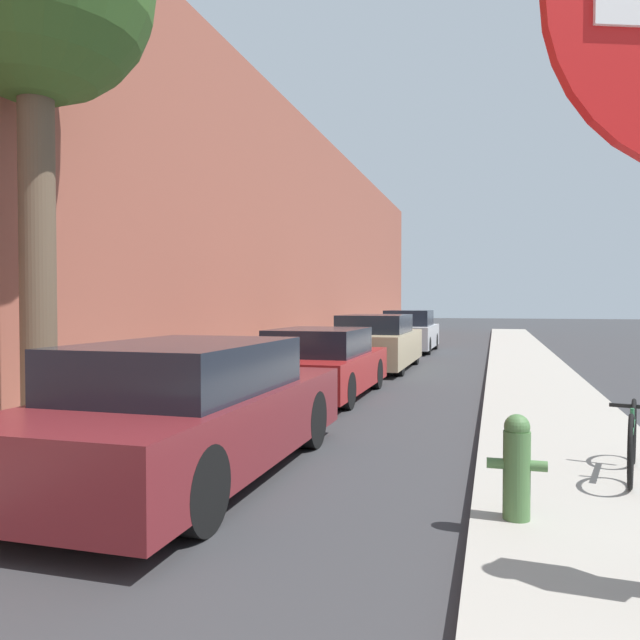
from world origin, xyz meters
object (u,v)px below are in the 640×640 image
bicycle (632,440)px  parked_car_maroon (191,411)px  fire_hydrant (517,465)px  parked_car_champagne (376,343)px  parked_car_red (321,364)px  parked_car_silver (410,332)px

bicycle → parked_car_maroon: bearing=-157.1°
parked_car_maroon → fire_hydrant: bearing=-13.7°
parked_car_champagne → parked_car_red: bearing=-91.0°
parked_car_red → parked_car_silver: size_ratio=0.99×
parked_car_red → parked_car_champagne: 5.02m
parked_car_maroon → bicycle: (4.14, 0.76, -0.20)m
parked_car_red → parked_car_silver: bearing=89.3°
parked_car_red → parked_car_silver: parked_car_silver is taller
parked_car_red → fire_hydrant: bearing=-62.2°
parked_car_red → parked_car_maroon: bearing=-88.0°
parked_car_maroon → fire_hydrant: (3.07, -0.75, -0.13)m
parked_car_silver → bicycle: parked_car_silver is taller
parked_car_red → bicycle: size_ratio=2.60×
parked_car_champagne → parked_car_maroon: bearing=-89.5°
parked_car_maroon → parked_car_red: parked_car_maroon is taller
parked_car_silver → fire_hydrant: (3.12, -17.33, -0.17)m
parked_car_maroon → parked_car_silver: parked_car_silver is taller
fire_hydrant → parked_car_maroon: bearing=166.3°
parked_car_red → bicycle: bearing=-47.1°
parked_car_silver → fire_hydrant: 17.61m
fire_hydrant → bicycle: fire_hydrant is taller
parked_car_maroon → parked_car_red: 5.42m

